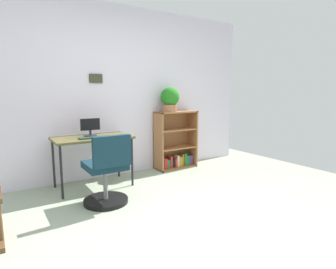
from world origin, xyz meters
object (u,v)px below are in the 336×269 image
Objects in this scene: office_chair at (107,175)px; potted_plant_on_shelf at (170,99)px; desk at (92,141)px; monitor at (90,128)px; keyboard at (95,137)px; bookshelf_low at (175,143)px.

office_chair is 2.11× the size of potted_plant_on_shelf.
desk is 0.19m from monitor.
office_chair is at bearing -148.42° from potted_plant_on_shelf.
keyboard is 0.51× the size of office_chair.
office_chair is at bearing -95.18° from desk.
office_chair is (-0.07, -0.79, -0.46)m from monitor.
desk is at bearing -91.99° from monitor.
bookshelf_low is at bearing 5.65° from monitor.
potted_plant_on_shelf is at bearing 7.16° from desk.
desk is 1.04× the size of bookshelf_low.
bookshelf_low reaches higher than keyboard.
monitor is (0.00, 0.08, 0.17)m from desk.
desk is 0.77m from office_chair.
monitor is 0.91m from office_chair.
keyboard is 0.68m from office_chair.
desk is at bearing 91.09° from keyboard.
monitor is 0.32× the size of office_chair.
potted_plant_on_shelf reaches higher than bookshelf_low.
potted_plant_on_shelf is at bearing 31.58° from office_chair.
monitor is at bearing -176.14° from potted_plant_on_shelf.
potted_plant_on_shelf is (1.37, 0.17, 0.54)m from desk.
desk is 2.40× the size of keyboard.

